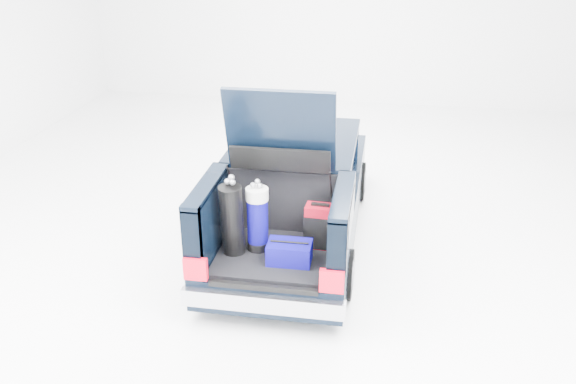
% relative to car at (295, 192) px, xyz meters
% --- Properties ---
extents(ground, '(14.00, 14.00, 0.00)m').
position_rel_car_xyz_m(ground, '(0.00, -0.11, -0.67)').
color(ground, white).
rests_on(ground, ground).
extents(car, '(1.87, 4.65, 2.47)m').
position_rel_car_xyz_m(car, '(0.00, 0.00, 0.00)').
color(car, black).
rests_on(car, ground).
extents(red_suitcase, '(0.35, 0.24, 0.56)m').
position_rel_car_xyz_m(red_suitcase, '(0.50, -1.34, 0.19)').
color(red_suitcase, maroon).
rests_on(red_suitcase, car).
extents(black_golf_bag, '(0.31, 0.36, 0.96)m').
position_rel_car_xyz_m(black_golf_bag, '(-0.47, -1.65, 0.36)').
color(black_golf_bag, black).
rests_on(black_golf_bag, car).
extents(blue_golf_bag, '(0.35, 0.35, 0.88)m').
position_rel_car_xyz_m(blue_golf_bag, '(-0.21, -1.51, 0.33)').
color(blue_golf_bag, black).
rests_on(blue_golf_bag, car).
extents(blue_duffel, '(0.50, 0.33, 0.26)m').
position_rel_car_xyz_m(blue_duffel, '(0.21, -1.75, 0.05)').
color(blue_duffel, '#090465').
rests_on(blue_duffel, car).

